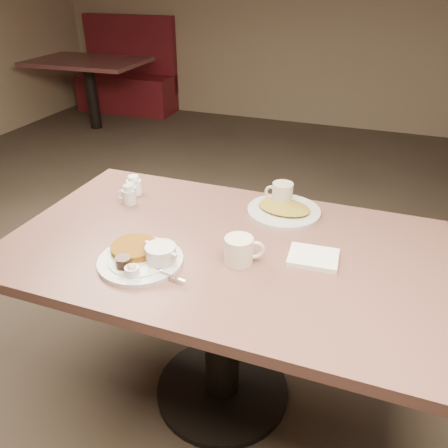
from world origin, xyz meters
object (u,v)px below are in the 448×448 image
(main_plate, at_px, (143,256))
(coffee_mug_near, at_px, (240,250))
(creamer_right, at_px, (134,185))
(hash_plate, at_px, (284,210))
(diner_table, at_px, (222,283))
(booth_back_left, at_px, (124,78))
(coffee_mug_far, at_px, (282,195))
(creamer_left, at_px, (129,195))

(main_plate, xyz_separation_m, coffee_mug_near, (0.29, 0.11, 0.02))
(creamer_right, bearing_deg, hash_plate, 4.10)
(creamer_right, distance_m, hash_plate, 0.64)
(diner_table, bearing_deg, booth_back_left, 125.86)
(coffee_mug_near, height_order, creamer_right, coffee_mug_near)
(diner_table, xyz_separation_m, coffee_mug_near, (0.09, -0.08, 0.22))
(coffee_mug_far, height_order, booth_back_left, booth_back_left)
(creamer_left, relative_size, booth_back_left, 0.06)
(main_plate, distance_m, booth_back_left, 4.64)
(creamer_right, relative_size, hash_plate, 0.25)
(coffee_mug_far, height_order, hash_plate, coffee_mug_far)
(coffee_mug_far, xyz_separation_m, creamer_right, (-0.62, -0.10, -0.01))
(coffee_mug_near, bearing_deg, main_plate, -159.37)
(coffee_mug_far, relative_size, hash_plate, 0.38)
(main_plate, height_order, coffee_mug_far, coffee_mug_far)
(main_plate, relative_size, creamer_left, 4.21)
(coffee_mug_near, xyz_separation_m, coffee_mug_far, (0.03, 0.44, 0.00))
(coffee_mug_far, relative_size, booth_back_left, 0.08)
(coffee_mug_far, distance_m, hash_plate, 0.07)
(coffee_mug_far, relative_size, creamer_right, 1.49)
(main_plate, bearing_deg, creamer_left, 126.47)
(diner_table, bearing_deg, creamer_left, 160.49)
(coffee_mug_near, distance_m, coffee_mug_far, 0.44)
(creamer_left, xyz_separation_m, hash_plate, (0.61, 0.14, -0.02))
(hash_plate, xyz_separation_m, booth_back_left, (-2.83, 3.41, -0.35))
(main_plate, distance_m, creamer_right, 0.53)
(diner_table, height_order, coffee_mug_near, coffee_mug_near)
(creamer_left, relative_size, hash_plate, 0.27)
(coffee_mug_near, bearing_deg, creamer_left, 156.16)
(main_plate, xyz_separation_m, creamer_left, (-0.26, 0.36, 0.01))
(diner_table, distance_m, coffee_mug_far, 0.44)
(main_plate, distance_m, creamer_left, 0.44)
(diner_table, bearing_deg, hash_plate, 63.85)
(creamer_left, bearing_deg, creamer_right, 107.74)
(creamer_right, distance_m, booth_back_left, 4.11)
(main_plate, bearing_deg, creamer_right, 123.23)
(coffee_mug_far, relative_size, creamer_left, 1.43)
(main_plate, relative_size, creamer_right, 4.40)
(coffee_mug_near, xyz_separation_m, creamer_right, (-0.59, 0.34, -0.01))
(main_plate, xyz_separation_m, coffee_mug_far, (0.32, 0.55, 0.03))
(diner_table, relative_size, booth_back_left, 1.02)
(creamer_left, height_order, booth_back_left, booth_back_left)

